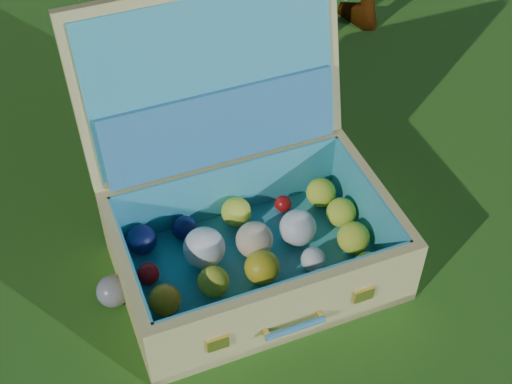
% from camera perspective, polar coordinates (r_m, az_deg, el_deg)
% --- Properties ---
extents(ground, '(60.00, 60.00, 0.00)m').
position_cam_1_polar(ground, '(1.82, 1.55, -3.94)').
color(ground, '#215114').
rests_on(ground, ground).
extents(stray_ball, '(0.08, 0.08, 0.08)m').
position_cam_1_polar(stray_ball, '(1.70, -11.38, -7.77)').
color(stray_ball, teal).
rests_on(stray_ball, ground).
extents(suitcase, '(0.81, 0.77, 0.60)m').
position_cam_1_polar(suitcase, '(1.68, -1.10, -0.49)').
color(suitcase, tan).
rests_on(suitcase, ground).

